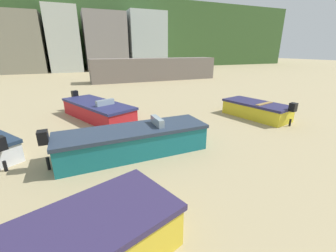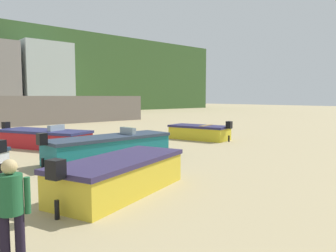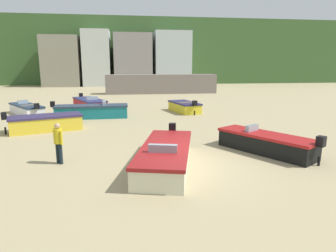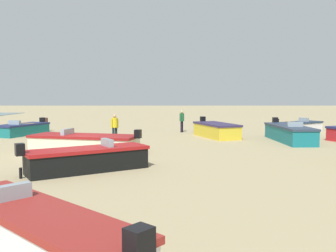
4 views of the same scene
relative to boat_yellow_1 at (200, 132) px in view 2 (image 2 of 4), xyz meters
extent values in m
cube|color=slate|center=(0.10, 16.84, 0.87)|extent=(15.04, 2.40, 2.58)
cube|color=#B2BFBE|center=(4.18, 33.61, 4.61)|extent=(6.74, 5.53, 10.07)
cube|color=gold|center=(0.00, 0.02, -0.07)|extent=(2.25, 3.64, 0.70)
cube|color=#26244D|center=(0.00, 0.02, 0.34)|extent=(2.35, 3.75, 0.12)
cube|color=black|center=(0.44, -1.80, 0.52)|extent=(0.38, 0.35, 0.40)
cylinder|color=black|center=(0.44, -1.80, -0.25)|extent=(0.12, 0.12, 0.35)
cube|color=olive|center=(0.10, -0.39, 0.39)|extent=(1.29, 0.53, 0.08)
cube|color=red|center=(-8.02, 3.08, -0.05)|extent=(3.41, 4.98, 0.75)
cube|color=navy|center=(-8.02, 3.08, 0.39)|extent=(3.52, 5.11, 0.12)
cube|color=black|center=(-9.06, 5.40, 0.57)|extent=(0.41, 0.39, 0.40)
cylinder|color=black|center=(-9.06, 5.40, -0.24)|extent=(0.13, 0.13, 0.38)
cube|color=#8C9EA8|center=(-7.68, 2.32, 0.59)|extent=(0.96, 0.58, 0.28)
cube|color=gold|center=(-9.48, -5.85, -0.02)|extent=(4.20, 2.73, 0.80)
cube|color=#2F264C|center=(-9.48, -5.85, 0.44)|extent=(4.32, 2.84, 0.12)
cube|color=black|center=(-11.50, -6.55, 0.62)|extent=(0.37, 0.39, 0.40)
cylinder|color=black|center=(-11.50, -6.55, -0.22)|extent=(0.13, 0.13, 0.40)
cube|color=#166A75|center=(-7.27, -1.82, -0.01)|extent=(5.11, 1.56, 0.83)
cube|color=#293649|center=(-7.27, -1.82, 0.47)|extent=(5.21, 1.64, 0.12)
cube|color=black|center=(-9.98, -1.88, 0.65)|extent=(0.29, 0.33, 0.40)
cylinder|color=black|center=(-9.98, -1.88, -0.21)|extent=(0.10, 0.10, 0.42)
cube|color=#8C9EA8|center=(-6.38, -1.79, 0.67)|extent=(0.22, 0.86, 0.28)
cube|color=black|center=(-11.20, -1.47, 0.48)|extent=(0.42, 0.41, 0.40)
cylinder|color=black|center=(-11.20, -1.47, -0.26)|extent=(0.14, 0.14, 0.33)
cylinder|color=black|center=(-12.68, -8.01, -0.01)|extent=(0.18, 0.18, 0.82)
cylinder|color=black|center=(-12.87, -7.95, -0.01)|extent=(0.18, 0.18, 0.82)
cylinder|color=#1E5732|center=(-12.78, -7.98, 0.69)|extent=(0.43, 0.43, 0.58)
cylinder|color=#1E5732|center=(-12.57, -8.05, 0.65)|extent=(0.12, 0.12, 0.54)
sphere|color=tan|center=(-12.78, -7.98, 1.09)|extent=(0.28, 0.28, 0.22)
camera|label=1|loc=(-8.86, -8.76, 3.08)|focal=23.29mm
camera|label=2|loc=(-14.16, -12.87, 2.08)|focal=34.86mm
camera|label=3|loc=(-4.76, -23.70, 3.36)|focal=31.43mm
camera|label=4|loc=(14.49, -9.01, 2.32)|focal=39.50mm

